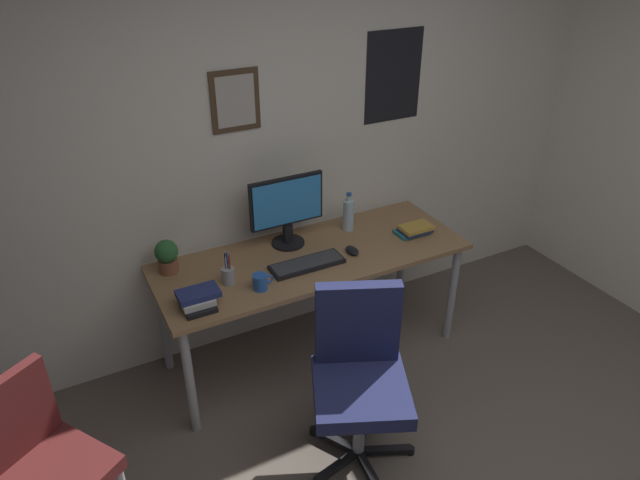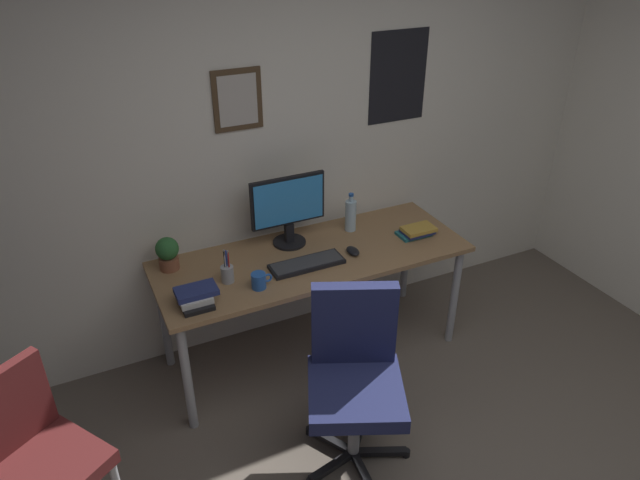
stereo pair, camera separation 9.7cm
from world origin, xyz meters
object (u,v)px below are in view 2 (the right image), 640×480
at_px(water_bottle, 351,215).
at_px(coffee_mug_near, 259,281).
at_px(side_chair, 33,453).
at_px(book_stack_left, 417,231).
at_px(computer_mouse, 353,251).
at_px(keyboard, 307,264).
at_px(pen_cup, 227,273).
at_px(office_chair, 355,371).
at_px(potted_plant, 168,253).
at_px(book_stack_right, 196,297).
at_px(monitor, 288,208).

distance_m(water_bottle, coffee_mug_near, 0.83).
bearing_deg(side_chair, book_stack_left, 13.41).
bearing_deg(computer_mouse, coffee_mug_near, -171.29).
distance_m(keyboard, pen_cup, 0.46).
bearing_deg(office_chair, water_bottle, 63.35).
xyz_separation_m(side_chair, water_bottle, (1.93, 0.79, 0.34)).
bearing_deg(book_stack_left, coffee_mug_near, -173.81).
bearing_deg(potted_plant, keyboard, -23.31).
height_order(side_chair, coffee_mug_near, side_chair).
distance_m(coffee_mug_near, book_stack_right, 0.34).
xyz_separation_m(keyboard, potted_plant, (-0.71, 0.31, 0.09)).
bearing_deg(book_stack_right, potted_plant, 96.82).
height_order(office_chair, book_stack_right, office_chair).
bearing_deg(book_stack_right, pen_cup, 31.14).
height_order(computer_mouse, book_stack_right, book_stack_right).
distance_m(monitor, book_stack_left, 0.82).
height_order(keyboard, coffee_mug_near, coffee_mug_near).
height_order(pen_cup, book_stack_right, pen_cup).
height_order(side_chair, book_stack_left, side_chair).
relative_size(office_chair, book_stack_left, 4.33).
distance_m(coffee_mug_near, pen_cup, 0.19).
relative_size(coffee_mug_near, book_stack_left, 0.54).
bearing_deg(office_chair, book_stack_left, 41.10).
bearing_deg(coffee_mug_near, book_stack_right, 179.56).
relative_size(office_chair, potted_plant, 4.87).
height_order(office_chair, potted_plant, office_chair).
distance_m(office_chair, book_stack_left, 1.11).
height_order(water_bottle, coffee_mug_near, water_bottle).
xyz_separation_m(water_bottle, book_stack_left, (0.34, -0.24, -0.08)).
bearing_deg(keyboard, book_stack_right, -172.41).
bearing_deg(monitor, coffee_mug_near, -131.55).
xyz_separation_m(coffee_mug_near, book_stack_left, (1.08, 0.12, -0.01)).
bearing_deg(computer_mouse, book_stack_left, 2.77).
relative_size(side_chair, computer_mouse, 7.95).
xyz_separation_m(monitor, pen_cup, (-0.47, -0.24, -0.19)).
relative_size(side_chair, pen_cup, 4.38).
xyz_separation_m(coffee_mug_near, potted_plant, (-0.39, 0.40, 0.06)).
relative_size(side_chair, water_bottle, 3.47).
bearing_deg(coffee_mug_near, monitor, 48.45).
relative_size(potted_plant, pen_cup, 0.98).
height_order(monitor, book_stack_left, monitor).
distance_m(water_bottle, book_stack_left, 0.42).
height_order(keyboard, water_bottle, water_bottle).
relative_size(computer_mouse, coffee_mug_near, 0.94).
distance_m(monitor, potted_plant, 0.74).
bearing_deg(pen_cup, coffee_mug_near, -43.90).
bearing_deg(pen_cup, book_stack_left, -0.57).
height_order(water_bottle, pen_cup, water_bottle).
bearing_deg(coffee_mug_near, pen_cup, 136.10).
height_order(computer_mouse, potted_plant, potted_plant).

